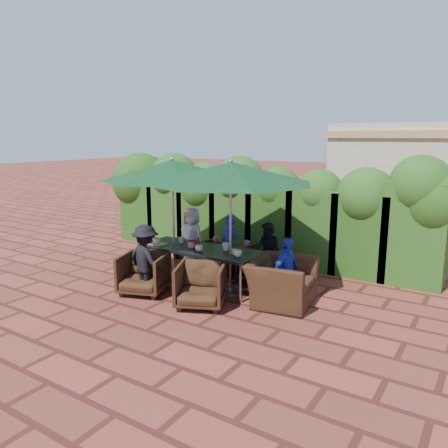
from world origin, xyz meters
The scene contains 32 objects.
ground centered at (0.00, 0.00, 0.00)m, with size 80.00×80.00×0.00m, color brown.
dining_table centered at (0.08, -0.15, 0.68)m, with size 2.41×0.90×0.75m.
umbrella_left centered at (-0.54, -0.18, 2.21)m, with size 2.71×2.71×2.46m.
umbrella_right centered at (0.76, -0.15, 2.21)m, with size 2.99×2.99×2.46m.
chair_far_left centered at (-0.82, 0.91, 0.36)m, with size 0.69×0.65×0.71m, color black.
chair_far_mid centered at (0.08, 0.89, 0.35)m, with size 0.68×0.63×0.70m, color black.
chair_far_right centered at (0.99, 0.70, 0.40)m, with size 0.77×0.72×0.79m, color black.
chair_near_left centered at (-0.57, -1.03, 0.41)m, with size 0.80×0.75×0.82m, color black.
chair_near_right centered at (0.68, -0.99, 0.41)m, with size 0.79×0.74×0.81m, color black.
chair_end_right centered at (1.78, -0.12, 0.51)m, with size 1.18×0.76×1.03m, color black.
adult_far_left centered at (-0.77, 0.73, 0.67)m, with size 0.67×0.40×1.35m, color silver.
adult_far_mid centered at (0.10, 0.87, 0.63)m, with size 0.45×0.37×1.25m, color #2035AE.
adult_far_right centered at (1.02, 0.87, 0.59)m, with size 0.56×0.34×1.17m, color black.
adult_near_left centered at (-0.50, -1.05, 0.65)m, with size 0.83×0.38×1.30m, color black.
adult_end_right centered at (1.88, -0.18, 0.60)m, with size 0.70×0.35×1.19m, color #2035AE.
child_left centered at (-0.27, 0.90, 0.37)m, with size 0.26×0.21×0.73m, color #CF496C.
child_right centered at (0.57, 0.81, 0.39)m, with size 0.28×0.23×0.78m, color #A64EAB.
pedestrian_a centered at (1.81, 4.12, 0.93)m, with size 1.74×0.62×1.86m, color #258524.
pedestrian_b centered at (2.34, 4.42, 0.81)m, with size 0.78×0.48×1.63m, color #CF496C.
pedestrian_c centered at (3.51, 4.42, 0.76)m, with size 0.98×0.45×1.53m, color gray.
cup_a centered at (-0.85, -0.33, 0.81)m, with size 0.15×0.15×0.12m, color beige.
cup_b centered at (-0.48, -0.02, 0.81)m, with size 0.13×0.13×0.12m, color beige.
cup_c centered at (0.19, -0.34, 0.81)m, with size 0.15×0.15×0.12m, color beige.
cup_d centered at (0.58, -0.02, 0.82)m, with size 0.15×0.15×0.14m, color beige.
cup_e centered at (0.98, -0.28, 0.81)m, with size 0.15×0.15×0.12m, color beige.
ketchup_bottle centered at (-0.04, -0.15, 0.83)m, with size 0.04×0.04×0.17m, color #B20C0A.
sauce_bottle centered at (-0.05, -0.04, 0.83)m, with size 0.04×0.04×0.17m, color #4C230C.
serving_tray centered at (-0.80, -0.35, 0.76)m, with size 0.35×0.25×0.02m, color #A67E50.
number_block_left centered at (-0.10, -0.20, 0.80)m, with size 0.12×0.06×0.10m, color tan.
number_block_right centered at (0.86, -0.17, 0.80)m, with size 0.12×0.06×0.10m, color tan.
hedge_wall centered at (-0.09, 2.32, 1.33)m, with size 9.10×1.60×2.51m.
building centered at (3.50, 6.99, 1.61)m, with size 6.20×3.08×3.20m.
Camera 1 is at (4.80, -6.71, 2.85)m, focal length 35.00 mm.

